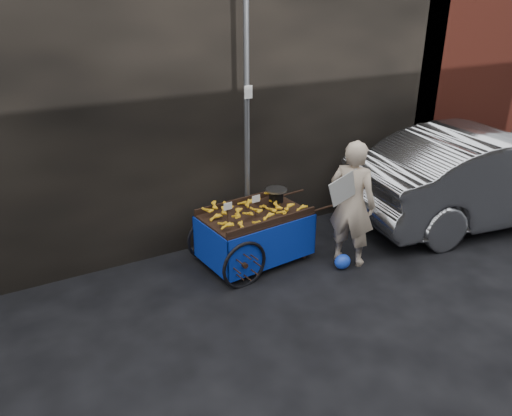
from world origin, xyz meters
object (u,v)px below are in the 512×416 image
vendor (352,204)px  parked_car (489,175)px  plastic_bag (342,262)px  banana_cart (252,219)px

vendor → parked_car: bearing=-119.6°
plastic_bag → banana_cart: bearing=141.7°
banana_cart → plastic_bag: (1.04, -0.82, -0.58)m
vendor → plastic_bag: 0.85m
plastic_bag → parked_car: 3.33m
plastic_bag → vendor: bearing=33.4°
banana_cart → parked_car: 4.34m
banana_cart → plastic_bag: bearing=-43.6°
banana_cart → parked_car: parked_car is taller
parked_car → vendor: bearing=100.1°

